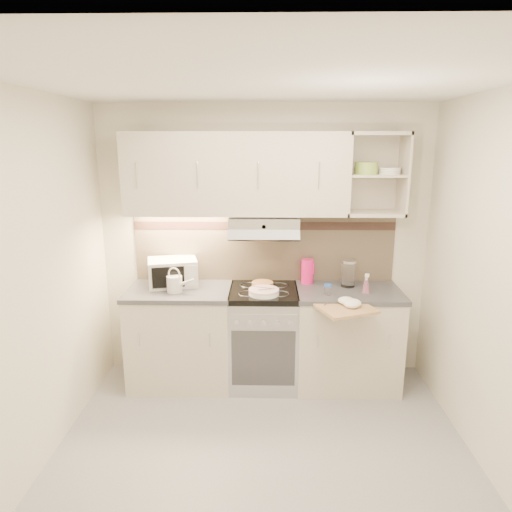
{
  "coord_description": "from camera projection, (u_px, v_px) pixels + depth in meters",
  "views": [
    {
      "loc": [
        0.01,
        -2.74,
        2.16
      ],
      "look_at": [
        -0.06,
        0.95,
        1.24
      ],
      "focal_mm": 32.0,
      "sensor_mm": 36.0,
      "label": 1
    }
  ],
  "objects": [
    {
      "name": "worktop_left",
      "position": [
        179.0,
        291.0,
        4.05
      ],
      "size": [
        0.92,
        0.62,
        0.04
      ],
      "primitive_type": "cube",
      "color": "#47474C",
      "rests_on": "base_cabinet_left"
    },
    {
      "name": "microwave",
      "position": [
        173.0,
        272.0,
        4.13
      ],
      "size": [
        0.49,
        0.41,
        0.24
      ],
      "rotation": [
        0.0,
        0.0,
        0.24
      ],
      "color": "silver",
      "rests_on": "worktop_left"
    },
    {
      "name": "ground",
      "position": [
        263.0,
        462.0,
        3.18
      ],
      "size": [
        3.0,
        3.0,
        0.0
      ],
      "primitive_type": "plane",
      "color": "gray",
      "rests_on": "ground"
    },
    {
      "name": "plate_stack",
      "position": [
        264.0,
        292.0,
        3.89
      ],
      "size": [
        0.26,
        0.26,
        0.06
      ],
      "rotation": [
        0.0,
        0.0,
        -0.16
      ],
      "color": "white",
      "rests_on": "electric_range"
    },
    {
      "name": "spice_jar",
      "position": [
        328.0,
        289.0,
        3.87
      ],
      "size": [
        0.06,
        0.06,
        0.09
      ],
      "rotation": [
        0.0,
        0.0,
        0.19
      ],
      "color": "white",
      "rests_on": "worktop_right"
    },
    {
      "name": "spray_bottle",
      "position": [
        366.0,
        285.0,
        3.93
      ],
      "size": [
        0.07,
        0.07,
        0.18
      ],
      "rotation": [
        0.0,
        0.0,
        -0.33
      ],
      "color": "pink",
      "rests_on": "worktop_right"
    },
    {
      "name": "base_cabinet_left",
      "position": [
        181.0,
        338.0,
        4.16
      ],
      "size": [
        0.9,
        0.6,
        0.86
      ],
      "primitive_type": "cube",
      "color": "beige",
      "rests_on": "ground"
    },
    {
      "name": "watering_can",
      "position": [
        175.0,
        283.0,
        3.94
      ],
      "size": [
        0.25,
        0.14,
        0.22
      ],
      "rotation": [
        0.0,
        0.0,
        -0.3
      ],
      "color": "silver",
      "rests_on": "worktop_left"
    },
    {
      "name": "worktop_right",
      "position": [
        349.0,
        292.0,
        4.02
      ],
      "size": [
        0.92,
        0.62,
        0.04
      ],
      "primitive_type": "cube",
      "color": "#47474C",
      "rests_on": "base_cabinet_right"
    },
    {
      "name": "base_cabinet_right",
      "position": [
        346.0,
        339.0,
        4.13
      ],
      "size": [
        0.9,
        0.6,
        0.86
      ],
      "primitive_type": "cube",
      "color": "beige",
      "rests_on": "ground"
    },
    {
      "name": "electric_range",
      "position": [
        263.0,
        337.0,
        4.14
      ],
      "size": [
        0.6,
        0.6,
        0.9
      ],
      "color": "#B7B7BC",
      "rests_on": "ground"
    },
    {
      "name": "pink_pitcher",
      "position": [
        307.0,
        271.0,
        4.19
      ],
      "size": [
        0.12,
        0.11,
        0.23
      ],
      "rotation": [
        0.0,
        0.0,
        -0.28
      ],
      "color": "#F41771",
      "rests_on": "worktop_right"
    },
    {
      "name": "bread_loaf",
      "position": [
        263.0,
        285.0,
        4.09
      ],
      "size": [
        0.19,
        0.19,
        0.05
      ],
      "primitive_type": "cylinder",
      "color": "olive",
      "rests_on": "electric_range"
    },
    {
      "name": "cutting_board",
      "position": [
        345.0,
        308.0,
        3.66
      ],
      "size": [
        0.53,
        0.5,
        0.02
      ],
      "primitive_type": "cube",
      "rotation": [
        0.0,
        0.0,
        0.38
      ],
      "color": "tan",
      "rests_on": "base_cabinet_right"
    },
    {
      "name": "room_shell",
      "position": [
        264.0,
        223.0,
        3.14
      ],
      "size": [
        3.04,
        2.84,
        2.52
      ],
      "color": "beige",
      "rests_on": "ground"
    },
    {
      "name": "glass_jar",
      "position": [
        348.0,
        273.0,
        4.08
      ],
      "size": [
        0.13,
        0.13,
        0.24
      ],
      "rotation": [
        0.0,
        0.0,
        -0.4
      ],
      "color": "white",
      "rests_on": "worktop_right"
    },
    {
      "name": "dish_towel",
      "position": [
        349.0,
        301.0,
        3.68
      ],
      "size": [
        0.3,
        0.28,
        0.07
      ],
      "primitive_type": null,
      "rotation": [
        0.0,
        0.0,
        0.35
      ],
      "color": "silver",
      "rests_on": "cutting_board"
    }
  ]
}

